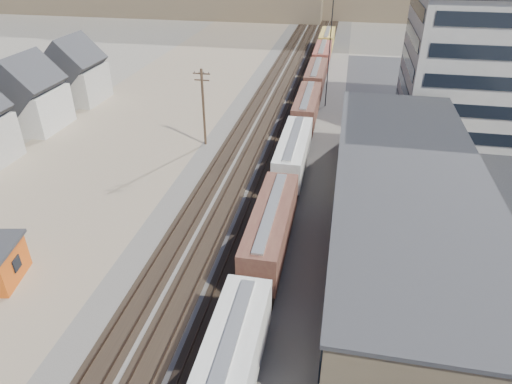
# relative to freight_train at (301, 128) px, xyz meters

# --- Properties ---
(ballast_bed) EXTENTS (18.00, 200.00, 0.06)m
(ballast_bed) POSITION_rel_freight_train_xyz_m (-3.80, 6.61, -2.76)
(ballast_bed) COLOR #4C4742
(ballast_bed) RESTS_ON ground
(dirt_yard) EXTENTS (24.00, 180.00, 0.03)m
(dirt_yard) POSITION_rel_freight_train_xyz_m (-23.80, -3.39, -2.78)
(dirt_yard) COLOR #85765B
(dirt_yard) RESTS_ON ground
(asphalt_lot) EXTENTS (26.00, 120.00, 0.04)m
(asphalt_lot) POSITION_rel_freight_train_xyz_m (18.20, -8.39, -2.77)
(asphalt_lot) COLOR #232326
(asphalt_lot) RESTS_ON ground
(rail_tracks) EXTENTS (11.40, 200.00, 0.24)m
(rail_tracks) POSITION_rel_freight_train_xyz_m (-4.35, 6.61, -2.68)
(rail_tracks) COLOR black
(rail_tracks) RESTS_ON ground
(freight_train) EXTENTS (3.00, 119.74, 4.46)m
(freight_train) POSITION_rel_freight_train_xyz_m (0.00, 0.00, 0.00)
(freight_train) COLOR black
(freight_train) RESTS_ON ground
(warehouse) EXTENTS (12.40, 40.40, 7.25)m
(warehouse) POSITION_rel_freight_train_xyz_m (11.18, -18.39, 0.86)
(warehouse) COLOR tan
(warehouse) RESTS_ON ground
(office_tower) EXTENTS (22.60, 18.60, 18.45)m
(office_tower) POSITION_rel_freight_train_xyz_m (24.15, 11.56, 6.47)
(office_tower) COLOR #9E998E
(office_tower) RESTS_ON ground
(utility_pole_north) EXTENTS (2.20, 0.32, 10.00)m
(utility_pole_north) POSITION_rel_freight_train_xyz_m (-12.30, -1.39, 2.50)
(utility_pole_north) COLOR #382619
(utility_pole_north) RESTS_ON ground
(radio_mast) EXTENTS (1.20, 0.16, 18.00)m
(radio_mast) POSITION_rel_freight_train_xyz_m (2.20, 16.61, 6.33)
(radio_mast) COLOR black
(radio_mast) RESTS_ON ground
(parked_car_blue) EXTENTS (4.94, 6.57, 1.66)m
(parked_car_blue) POSITION_rel_freight_train_xyz_m (19.54, 5.21, -1.97)
(parked_car_blue) COLOR navy
(parked_car_blue) RESTS_ON ground
(parked_car_far) EXTENTS (1.85, 4.35, 1.46)m
(parked_car_far) POSITION_rel_freight_train_xyz_m (23.07, 8.51, -2.06)
(parked_car_far) COLOR white
(parked_car_far) RESTS_ON ground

